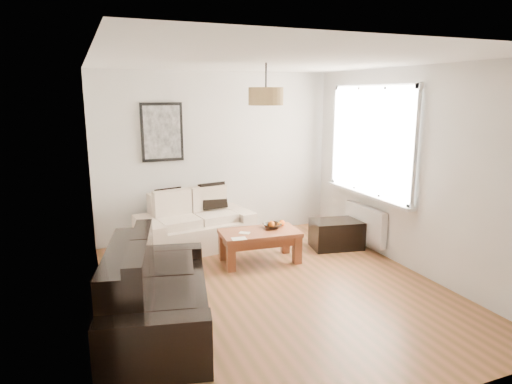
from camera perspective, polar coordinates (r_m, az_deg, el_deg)
name	(u,v)px	position (r m, az deg, el deg)	size (l,w,h in m)	color
floor	(275,288)	(5.44, 2.43, -12.15)	(4.50, 4.50, 0.00)	brown
ceiling	(277,61)	(4.96, 2.71, 16.32)	(3.80, 4.50, 0.00)	white
wall_back	(217,156)	(7.12, -5.01, 4.61)	(3.80, 0.04, 2.60)	silver
wall_front	(416,240)	(3.20, 19.63, -5.80)	(3.80, 0.04, 2.60)	silver
wall_left	(98,195)	(4.60, -19.49, -0.36)	(0.04, 4.50, 2.60)	silver
wall_right	(411,170)	(6.07, 19.11, 2.62)	(0.04, 4.50, 2.60)	silver
window_bay	(372,141)	(6.63, 14.50, 6.30)	(0.14, 1.90, 1.60)	white
radiator	(365,224)	(6.83, 13.67, -3.92)	(0.10, 0.90, 0.52)	white
poster	(162,132)	(6.85, -11.86, 7.45)	(0.62, 0.04, 0.87)	black
pendant_shade	(266,96)	(5.22, 1.26, 12.07)	(0.40, 0.40, 0.20)	tan
loveseat_cream	(195,221)	(6.73, -7.77, -3.70)	(1.63, 0.89, 0.81)	beige
sofa_leather	(158,288)	(4.55, -12.37, -11.88)	(1.90, 0.93, 0.82)	black
coffee_table	(260,246)	(6.18, 0.47, -6.90)	(1.06, 0.58, 0.43)	brown
ottoman	(336,234)	(6.82, 10.19, -5.29)	(0.73, 0.47, 0.42)	black
cushion_left	(170,201)	(6.77, -10.94, -1.09)	(0.38, 0.12, 0.38)	black
cushion_right	(213,196)	(6.93, -5.50, -0.50)	(0.41, 0.13, 0.41)	black
fruit_bowl	(272,226)	(6.24, 2.08, -4.33)	(0.25, 0.25, 0.06)	black
orange_a	(280,224)	(6.29, 3.01, -4.12)	(0.06, 0.06, 0.06)	orange
orange_b	(282,223)	(6.36, 3.32, -3.94)	(0.09, 0.09, 0.09)	#F25C14
orange_c	(271,224)	(6.29, 1.98, -4.11)	(0.09, 0.09, 0.09)	orange
papers	(239,239)	(5.79, -2.17, -5.95)	(0.19, 0.13, 0.01)	white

